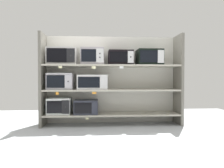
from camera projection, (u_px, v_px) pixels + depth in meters
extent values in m
cube|color=#B2B7BC|center=(117.00, 140.00, 3.06)|extent=(6.52, 6.00, 0.02)
cube|color=beige|center=(111.00, 80.00, 4.28)|extent=(2.72, 0.04, 1.72)
cube|color=#68645B|center=(43.00, 80.00, 3.95)|extent=(0.05, 0.45, 1.72)
cube|color=#68645B|center=(178.00, 80.00, 4.12)|extent=(0.05, 0.45, 1.72)
cube|color=#ADA899|center=(112.00, 114.00, 4.05)|extent=(2.52, 0.45, 0.03)
cube|color=silver|center=(59.00, 106.00, 3.98)|extent=(0.43, 0.32, 0.30)
cube|color=black|center=(54.00, 107.00, 3.81)|extent=(0.27, 0.01, 0.22)
cube|color=black|center=(65.00, 107.00, 3.83)|extent=(0.14, 0.01, 0.24)
cylinder|color=#262628|center=(65.00, 107.00, 3.82)|extent=(0.02, 0.01, 0.02)
cube|color=#292C38|center=(86.00, 107.00, 4.02)|extent=(0.44, 0.38, 0.26)
cube|color=black|center=(83.00, 108.00, 3.82)|extent=(0.31, 0.01, 0.19)
cube|color=#292C38|center=(95.00, 108.00, 3.83)|extent=(0.10, 0.01, 0.21)
cube|color=beige|center=(87.00, 119.00, 3.79)|extent=(0.05, 0.00, 0.04)
cube|color=#ADA899|center=(112.00, 90.00, 4.04)|extent=(2.52, 0.45, 0.03)
cube|color=#B4B0B8|center=(61.00, 81.00, 3.98)|extent=(0.47, 0.33, 0.30)
cube|color=black|center=(56.00, 81.00, 3.80)|extent=(0.32, 0.01, 0.23)
cube|color=#B4B0B8|center=(68.00, 81.00, 3.82)|extent=(0.12, 0.01, 0.24)
cylinder|color=#262628|center=(68.00, 81.00, 3.81)|extent=(0.02, 0.01, 0.02)
cube|color=silver|center=(93.00, 82.00, 4.01)|extent=(0.56, 0.37, 0.27)
cube|color=black|center=(89.00, 82.00, 3.82)|extent=(0.39, 0.01, 0.20)
cube|color=silver|center=(103.00, 82.00, 3.84)|extent=(0.13, 0.01, 0.22)
cube|color=orange|center=(57.00, 93.00, 3.75)|extent=(0.05, 0.00, 0.05)
cube|color=orange|center=(94.00, 93.00, 3.79)|extent=(0.07, 0.00, 0.04)
cube|color=#ADA899|center=(112.00, 66.00, 4.03)|extent=(2.52, 0.45, 0.03)
cube|color=beige|center=(62.00, 56.00, 3.97)|extent=(0.53, 0.32, 0.32)
cube|color=black|center=(57.00, 55.00, 3.80)|extent=(0.35, 0.01, 0.25)
cube|color=black|center=(71.00, 55.00, 3.81)|extent=(0.14, 0.01, 0.25)
cylinder|color=#262628|center=(71.00, 55.00, 3.80)|extent=(0.02, 0.01, 0.02)
cube|color=#A19AA0|center=(92.00, 57.00, 4.00)|extent=(0.42, 0.36, 0.31)
cube|color=black|center=(89.00, 55.00, 3.81)|extent=(0.27, 0.01, 0.22)
cube|color=silver|center=(100.00, 56.00, 3.83)|extent=(0.13, 0.01, 0.25)
cylinder|color=#262628|center=(100.00, 57.00, 3.82)|extent=(0.02, 0.01, 0.02)
cylinder|color=#262628|center=(100.00, 54.00, 3.82)|extent=(0.02, 0.01, 0.02)
cube|color=black|center=(120.00, 58.00, 4.04)|extent=(0.46, 0.37, 0.27)
cube|color=black|center=(119.00, 57.00, 3.85)|extent=(0.32, 0.01, 0.19)
cube|color=silver|center=(131.00, 57.00, 3.86)|extent=(0.11, 0.01, 0.22)
cylinder|color=#262628|center=(131.00, 57.00, 3.85)|extent=(0.02, 0.01, 0.02)
cube|color=black|center=(149.00, 57.00, 4.08)|extent=(0.47, 0.38, 0.30)
cube|color=black|center=(149.00, 56.00, 3.87)|extent=(0.33, 0.01, 0.22)
cube|color=silver|center=(161.00, 56.00, 3.89)|extent=(0.12, 0.01, 0.24)
cube|color=beige|center=(60.00, 67.00, 3.74)|extent=(0.06, 0.00, 0.04)
cube|color=beige|center=(94.00, 67.00, 3.78)|extent=(0.07, 0.00, 0.05)
cube|color=white|center=(122.00, 67.00, 3.81)|extent=(0.07, 0.00, 0.05)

